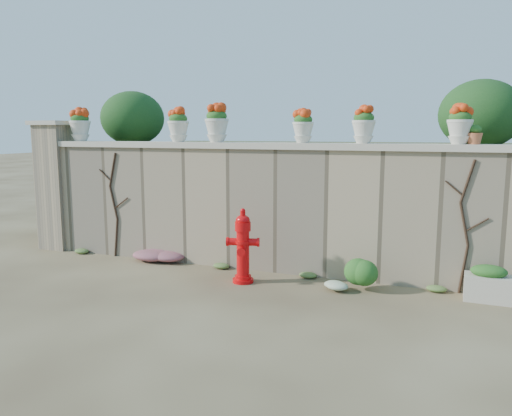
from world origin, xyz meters
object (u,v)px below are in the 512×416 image
at_px(fire_hydrant, 243,246).
at_px(urn_pot_0, 80,125).
at_px(terracotta_pot, 474,136).
at_px(planter_box, 488,284).

relative_size(fire_hydrant, urn_pot_0, 1.86).
xyz_separation_m(urn_pot_0, terracotta_pot, (6.82, 0.00, -0.18)).
distance_m(fire_hydrant, planter_box, 3.47).
height_order(urn_pot_0, terracotta_pot, urn_pot_0).
distance_m(planter_box, urn_pot_0, 7.43).
bearing_deg(terracotta_pot, planter_box, -58.15).
distance_m(fire_hydrant, terracotta_pot, 3.66).
bearing_deg(terracotta_pot, urn_pot_0, 180.00).
bearing_deg(urn_pot_0, terracotta_pot, 0.00).
relative_size(planter_box, terracotta_pot, 2.33).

